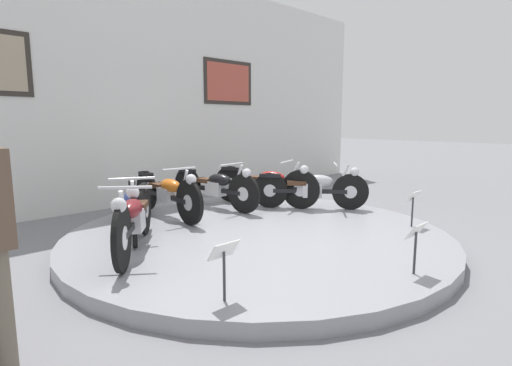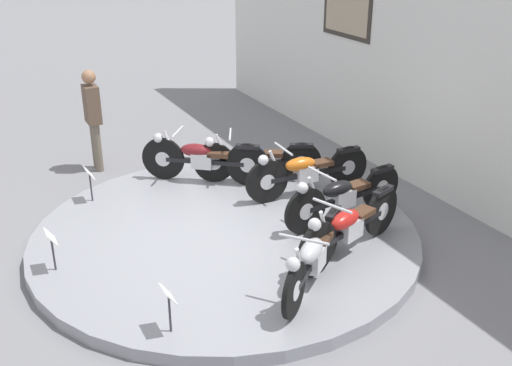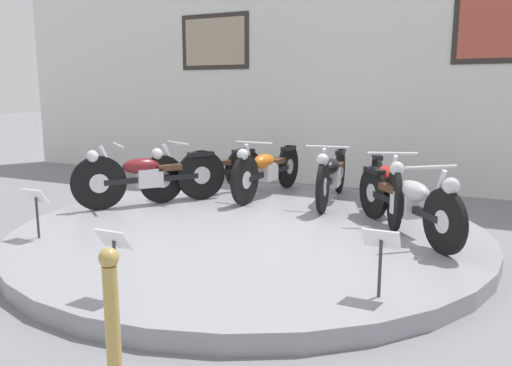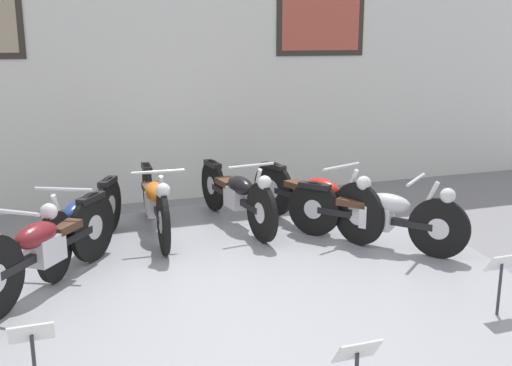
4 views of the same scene
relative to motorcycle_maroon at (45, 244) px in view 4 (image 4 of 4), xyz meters
The scene contains 12 objects.
ground_plane 1.75m from the motorcycle_maroon, 11.99° to the right, with size 60.00×60.00×0.00m, color slate.
display_platform 1.72m from the motorcycle_maroon, 11.99° to the right, with size 5.07×5.07×0.16m, color gray.
back_wall 3.99m from the motorcycle_maroon, 63.23° to the left, with size 14.00×0.22×4.57m.
motorcycle_maroon is the anchor object (origin of this frame).
motorcycle_blue 0.81m from the motorcycle_maroon, 63.93° to the left, with size 0.92×1.81×0.79m.
motorcycle_orange 1.64m from the motorcycle_maroon, 45.53° to the left, with size 0.54×2.00×0.80m.
motorcycle_black 2.40m from the motorcycle_maroon, 29.23° to the left, with size 0.54×1.98×0.80m.
motorcycle_red 2.96m from the motorcycle_maroon, 14.24° to the left, with size 0.77×1.91×0.81m.
motorcycle_silver 3.24m from the motorcycle_maroon, ahead, with size 1.30×1.53×0.78m.
info_placard_front_left 1.71m from the motorcycle_maroon, 92.94° to the right, with size 0.26×0.11×0.51m.
info_placard_front_centre 3.00m from the motorcycle_maroon, 57.40° to the right, with size 0.26×0.11×0.51m.
info_placard_front_right 3.74m from the motorcycle_maroon, 27.23° to the right, with size 0.26×0.11×0.51m.
Camera 4 is at (-1.52, -4.82, 2.28)m, focal length 42.00 mm.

